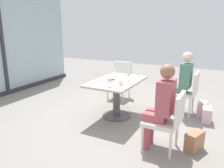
% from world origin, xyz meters
% --- Properties ---
extents(ground_plane, '(12.00, 12.00, 0.00)m').
position_xyz_m(ground_plane, '(0.00, 0.00, 0.00)').
color(ground_plane, gray).
extents(window_wall_backdrop, '(4.60, 0.10, 2.70)m').
position_xyz_m(window_wall_backdrop, '(0.00, 3.20, 1.21)').
color(window_wall_backdrop, '#A1B7BC').
rests_on(window_wall_backdrop, ground_plane).
extents(dining_table_main, '(1.26, 0.81, 0.73)m').
position_xyz_m(dining_table_main, '(0.00, 0.00, 0.53)').
color(dining_table_main, '#BCB29E').
rests_on(dining_table_main, ground_plane).
extents(chair_front_right, '(0.46, 0.50, 0.87)m').
position_xyz_m(chair_front_right, '(0.77, -1.19, 0.50)').
color(chair_front_right, silver).
rests_on(chair_front_right, ground_plane).
extents(chair_front_left, '(0.46, 0.50, 0.87)m').
position_xyz_m(chair_front_left, '(-0.77, -1.19, 0.50)').
color(chair_front_left, silver).
rests_on(chair_front_left, ground_plane).
extents(chair_far_right, '(0.50, 0.46, 0.87)m').
position_xyz_m(chair_far_right, '(1.15, 0.47, 0.50)').
color(chair_far_right, silver).
rests_on(chair_far_right, ground_plane).
extents(person_front_right, '(0.34, 0.39, 1.26)m').
position_xyz_m(person_front_right, '(0.77, -1.08, 0.70)').
color(person_front_right, '#4C7F6B').
rests_on(person_front_right, ground_plane).
extents(person_front_left, '(0.34, 0.39, 1.26)m').
position_xyz_m(person_front_left, '(-0.77, -1.08, 0.70)').
color(person_front_left, '#B24C56').
rests_on(person_front_left, ground_plane).
extents(wine_glass_0, '(0.07, 0.07, 0.18)m').
position_xyz_m(wine_glass_0, '(-0.16, 0.30, 0.86)').
color(wine_glass_0, silver).
rests_on(wine_glass_0, dining_table_main).
extents(wine_glass_1, '(0.07, 0.07, 0.18)m').
position_xyz_m(wine_glass_1, '(0.29, 0.18, 0.86)').
color(wine_glass_1, silver).
rests_on(wine_glass_1, dining_table_main).
extents(wine_glass_2, '(0.07, 0.07, 0.18)m').
position_xyz_m(wine_glass_2, '(0.10, -0.20, 0.86)').
color(wine_glass_2, silver).
rests_on(wine_glass_2, dining_table_main).
extents(wine_glass_3, '(0.07, 0.07, 0.18)m').
position_xyz_m(wine_glass_3, '(-0.45, -0.10, 0.86)').
color(wine_glass_3, silver).
rests_on(wine_glass_3, dining_table_main).
extents(coffee_cup, '(0.08, 0.08, 0.09)m').
position_xyz_m(coffee_cup, '(-0.24, -0.20, 0.78)').
color(coffee_cup, white).
rests_on(coffee_cup, dining_table_main).
extents(cell_phone_on_table, '(0.14, 0.16, 0.01)m').
position_xyz_m(cell_phone_on_table, '(-0.01, 0.11, 0.73)').
color(cell_phone_on_table, black).
rests_on(cell_phone_on_table, dining_table_main).
extents(handbag_0, '(0.32, 0.21, 0.28)m').
position_xyz_m(handbag_0, '(0.54, -1.60, 0.14)').
color(handbag_0, beige).
rests_on(handbag_0, ground_plane).
extents(handbag_1, '(0.34, 0.26, 0.28)m').
position_xyz_m(handbag_1, '(-0.58, -1.55, 0.14)').
color(handbag_1, '#A3704C').
rests_on(handbag_1, ground_plane).
extents(handbag_2, '(0.31, 0.17, 0.28)m').
position_xyz_m(handbag_2, '(0.80, -1.50, 0.14)').
color(handbag_2, beige).
rests_on(handbag_2, ground_plane).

